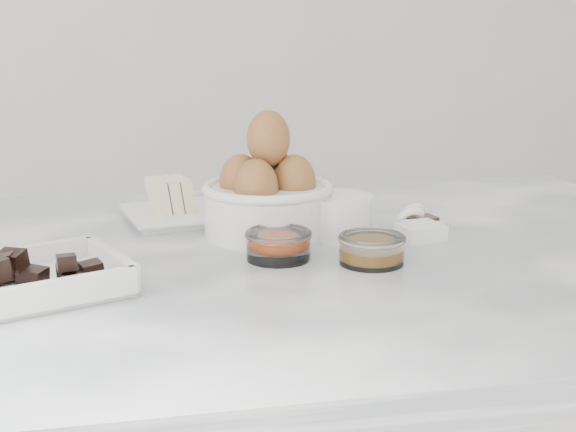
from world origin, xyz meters
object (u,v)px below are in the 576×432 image
object	(u,v)px
vanilla_spoon	(419,222)
salt_spoon	(418,228)
egg_bowl	(267,195)
chocolate_dish	(28,275)
butter_plate	(178,206)
honey_bowl	(372,249)
sugar_ramekin	(337,214)
zest_bowl	(279,244)

from	to	relation	value
vanilla_spoon	salt_spoon	xyz separation A→B (m)	(-0.01, -0.03, 0.00)
egg_bowl	vanilla_spoon	bearing A→B (deg)	-7.37
chocolate_dish	salt_spoon	world-z (taller)	chocolate_dish
butter_plate	egg_bowl	world-z (taller)	egg_bowl
butter_plate	honey_bowl	bearing A→B (deg)	-51.39
chocolate_dish	butter_plate	world-z (taller)	butter_plate
sugar_ramekin	vanilla_spoon	distance (m)	0.12
zest_bowl	chocolate_dish	bearing A→B (deg)	-165.77
butter_plate	egg_bowl	xyz separation A→B (m)	(0.11, -0.11, 0.03)
chocolate_dish	honey_bowl	bearing A→B (deg)	4.66
honey_bowl	egg_bowl	bearing A→B (deg)	122.23
sugar_ramekin	honey_bowl	distance (m)	0.13
egg_bowl	butter_plate	bearing A→B (deg)	136.18
honey_bowl	salt_spoon	world-z (taller)	salt_spoon
chocolate_dish	vanilla_spoon	world-z (taller)	chocolate_dish
sugar_ramekin	salt_spoon	size ratio (longest dim) A/B	1.25
butter_plate	sugar_ramekin	xyz separation A→B (m)	(0.20, -0.13, 0.01)
butter_plate	zest_bowl	distance (m)	0.25
sugar_ramekin	zest_bowl	world-z (taller)	sugar_ramekin
egg_bowl	chocolate_dish	bearing A→B (deg)	-147.33
sugar_ramekin	vanilla_spoon	xyz separation A→B (m)	(0.12, -0.00, -0.02)
zest_bowl	vanilla_spoon	size ratio (longest dim) A/B	1.20
egg_bowl	vanilla_spoon	world-z (taller)	egg_bowl
honey_bowl	zest_bowl	world-z (taller)	same
vanilla_spoon	salt_spoon	bearing A→B (deg)	-113.90
sugar_ramekin	honey_bowl	bearing A→B (deg)	-86.47
zest_bowl	sugar_ramekin	bearing A→B (deg)	42.21
chocolate_dish	butter_plate	size ratio (longest dim) A/B	1.35
butter_plate	egg_bowl	distance (m)	0.16
honey_bowl	vanilla_spoon	xyz separation A→B (m)	(0.11, 0.13, -0.01)
vanilla_spoon	salt_spoon	size ratio (longest dim) A/B	0.91
chocolate_dish	sugar_ramekin	bearing A→B (deg)	22.79
butter_plate	vanilla_spoon	distance (m)	0.35
zest_bowl	salt_spoon	xyz separation A→B (m)	(0.20, 0.06, -0.01)
honey_bowl	zest_bowl	xyz separation A→B (m)	(-0.11, 0.04, 0.00)
chocolate_dish	salt_spoon	xyz separation A→B (m)	(0.49, 0.13, -0.01)
zest_bowl	vanilla_spoon	distance (m)	0.23
butter_plate	salt_spoon	bearing A→B (deg)	-28.71
chocolate_dish	egg_bowl	bearing A→B (deg)	32.67
vanilla_spoon	butter_plate	bearing A→B (deg)	157.19
butter_plate	zest_bowl	xyz separation A→B (m)	(0.10, -0.22, -0.00)
butter_plate	egg_bowl	size ratio (longest dim) A/B	1.00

